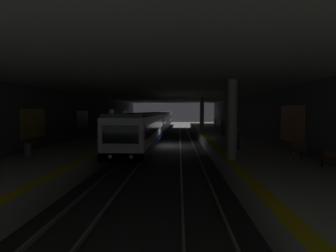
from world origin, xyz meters
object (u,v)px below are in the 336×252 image
(bench_right_near, at_px, (66,137))
(person_walking_mid, at_px, (222,126))
(suitcase_rolling, at_px, (224,133))
(pillar_far, at_px, (202,115))
(bench_left_far, at_px, (231,127))
(trash_bin, at_px, (28,150))
(pillar_near, at_px, (232,120))
(bench_right_mid, at_px, (98,130))
(person_waiting_near, at_px, (215,123))
(bench_left_mid, at_px, (297,148))
(metro_train, at_px, (159,121))
(bench_left_near, at_px, (332,159))
(person_standing_far, at_px, (238,137))
(bench_right_far, at_px, (107,127))

(bench_right_near, bearing_deg, person_walking_mid, -53.33)
(person_walking_mid, relative_size, suitcase_rolling, 1.67)
(pillar_far, bearing_deg, bench_left_far, -67.95)
(bench_left_far, bearing_deg, trash_bin, 141.33)
(pillar_near, xyz_separation_m, bench_left_far, (20.76, -4.18, -1.75))
(bench_right_near, distance_m, bench_right_mid, 8.75)
(bench_right_near, bearing_deg, pillar_near, -118.45)
(pillar_near, height_order, person_waiting_near, pillar_near)
(bench_left_far, distance_m, bench_right_mid, 17.79)
(bench_left_mid, xyz_separation_m, person_waiting_near, (26.85, 1.16, 0.32))
(pillar_near, relative_size, metro_train, 0.08)
(bench_left_near, height_order, person_waiting_near, person_waiting_near)
(metro_train, distance_m, person_standing_far, 26.03)
(bench_right_mid, xyz_separation_m, person_waiting_near, (12.27, -15.91, 0.32))
(pillar_near, distance_m, bench_left_mid, 4.68)
(suitcase_rolling, bearing_deg, person_standing_far, 175.96)
(suitcase_rolling, bearing_deg, trash_bin, 133.72)
(suitcase_rolling, bearing_deg, bench_right_far, 68.68)
(bench_right_near, bearing_deg, metro_train, -16.23)
(bench_left_far, xyz_separation_m, bench_right_near, (-13.78, 17.07, 0.00))
(pillar_near, distance_m, person_waiting_near, 28.21)
(person_waiting_near, distance_m, person_walking_mid, 9.53)
(bench_right_near, bearing_deg, bench_left_far, -51.08)
(person_walking_mid, xyz_separation_m, suitcase_rolling, (-4.63, 0.60, -0.52))
(bench_right_far, bearing_deg, pillar_near, -146.76)
(person_waiting_near, xyz_separation_m, trash_bin, (-27.66, 15.17, -0.42))
(pillar_near, bearing_deg, bench_right_near, 61.55)
(bench_left_far, bearing_deg, metro_train, 53.38)
(person_waiting_near, distance_m, person_standing_far, 24.16)
(person_standing_far, bearing_deg, trash_bin, 104.86)
(bench_right_mid, height_order, person_walking_mid, person_walking_mid)
(trash_bin, bearing_deg, metro_train, -11.16)
(metro_train, distance_m, bench_left_far, 13.38)
(bench_right_mid, height_order, trash_bin, bench_right_mid)
(bench_right_far, height_order, person_walking_mid, person_walking_mid)
(pillar_far, xyz_separation_m, person_standing_far, (-15.16, -1.27, -1.40))
(pillar_far, height_order, bench_left_mid, pillar_far)
(bench_right_near, relative_size, bench_right_far, 1.00)
(bench_left_near, distance_m, trash_bin, 16.56)
(person_walking_mid, distance_m, suitcase_rolling, 4.70)
(suitcase_rolling, bearing_deg, bench_left_mid, -170.13)
(pillar_far, bearing_deg, person_standing_far, -175.21)
(bench_left_far, relative_size, bench_right_far, 1.00)
(person_standing_far, height_order, trash_bin, person_standing_far)
(pillar_far, height_order, bench_left_far, pillar_far)
(person_waiting_near, bearing_deg, pillar_far, 161.32)
(pillar_far, height_order, person_standing_far, pillar_far)
(bench_right_far, xyz_separation_m, person_walking_mid, (-1.17, -15.46, 0.31))
(pillar_far, bearing_deg, bench_right_near, 133.17)
(bench_left_far, bearing_deg, pillar_near, 168.61)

